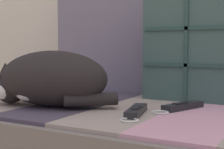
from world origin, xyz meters
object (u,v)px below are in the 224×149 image
throw_pillow_quilted (214,47)px  game_remote_far (181,107)px  sleeping_cat (48,80)px  game_remote_near (136,111)px

throw_pillow_quilted → game_remote_far: bearing=-102.6°
sleeping_cat → game_remote_far: size_ratio=1.99×
throw_pillow_quilted → sleeping_cat: 0.57m
throw_pillow_quilted → sleeping_cat: throw_pillow_quilted is taller
sleeping_cat → game_remote_far: 0.42m
throw_pillow_quilted → sleeping_cat: (-0.43, -0.35, -0.10)m
game_remote_far → game_remote_near: bearing=-123.3°
sleeping_cat → throw_pillow_quilted: bearing=39.2°
throw_pillow_quilted → game_remote_near: size_ratio=2.25×
throw_pillow_quilted → game_remote_far: size_ratio=2.30×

